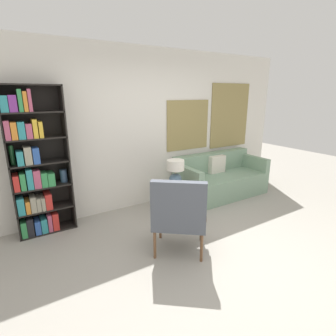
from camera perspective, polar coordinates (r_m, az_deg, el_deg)
ground_plane at (r=3.45m, az=10.38°, el=-18.86°), size 14.00×14.00×0.00m
wall_back at (r=4.60m, az=-5.38°, el=8.36°), size 6.40×0.08×2.70m
bookshelf at (r=4.03m, az=-27.08°, el=-0.20°), size 0.76×0.30×2.07m
armchair at (r=3.20m, az=2.42°, el=-9.63°), size 0.85×0.83×1.00m
couch at (r=5.30m, az=11.20°, el=-2.47°), size 1.80×0.82×0.81m
side_table at (r=4.30m, az=2.23°, el=-4.47°), size 0.50×0.50×0.51m
table_lamp at (r=4.23m, az=1.66°, el=-0.55°), size 0.28×0.28×0.42m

